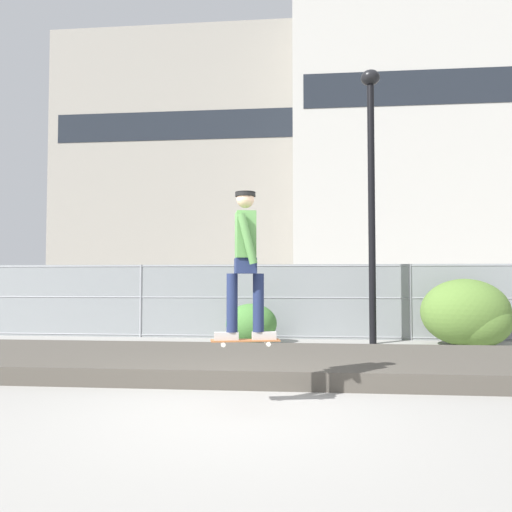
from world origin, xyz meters
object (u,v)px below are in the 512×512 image
Objects in this scene: shrub_left at (251,323)px; shrub_right at (478,322)px; street_lamp at (371,171)px; parked_car_near at (207,299)px; shrub_center at (465,312)px; skateboard at (245,341)px; skater at (245,254)px; parked_car_mid at (406,300)px.

shrub_right reaches higher than shrub_left.
street_lamp is 7.01m from parked_car_near.
street_lamp is 3.30× the size of shrub_center.
parked_car_near is 4.72m from shrub_left.
shrub_left reaches higher than skateboard.
skater is 10.47m from parked_car_near.
shrub_right is at bearing -33.03° from parked_car_near.
skateboard is 0.19× the size of parked_car_near.
parked_car_near is 3.73× the size of shrub_left.
street_lamp reaches higher than shrub_right.
skateboard is 10.43m from parked_car_near.
shrub_left is at bearing 179.76° from shrub_center.
skateboard is 7.15m from street_lamp.
parked_car_mid is at bearing 98.90° from shrub_right.
shrub_right is at bearing -8.42° from street_lamp.
street_lamp is at bearing -41.60° from parked_car_near.
skateboard is at bearing -110.57° from parked_car_mid.
shrub_left is at bearing 177.93° from shrub_right.
skater is 7.30m from shrub_right.
street_lamp is 3.82m from shrub_center.
parked_car_near is at bearing 147.08° from shrub_center.
parked_car_mid is 6.03m from shrub_left.
skateboard is 0.43× the size of shrub_center.
skater is at bearing -110.49° from street_lamp.
shrub_center is at bearing 53.94° from skater.
street_lamp is at bearing 69.51° from skateboard.
street_lamp is at bearing 3.03° from shrub_left.
shrub_right is at bearing -2.07° from shrub_left.
shrub_left is at bearing 95.36° from skater.
skater reaches higher than parked_car_mid.
shrub_center reaches higher than shrub_right.
shrub_center is at bearing 53.94° from skateboard.
skateboard is at bearing -63.43° from skater.
shrub_right is at bearing -36.54° from shrub_center.
skater is 0.40× the size of parked_car_near.
parked_car_near is (-2.44, 10.14, 0.07)m from skateboard.
parked_car_mid is at bearing 69.32° from street_lamp.
shrub_center is (4.78, -0.02, 0.29)m from shrub_left.
parked_car_near is (-4.68, 4.15, -3.16)m from street_lamp.
shrub_left is (-0.55, 5.83, -1.32)m from skater.
parked_car_mid is 4.25m from shrub_center.
skater is 7.27m from shrub_center.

